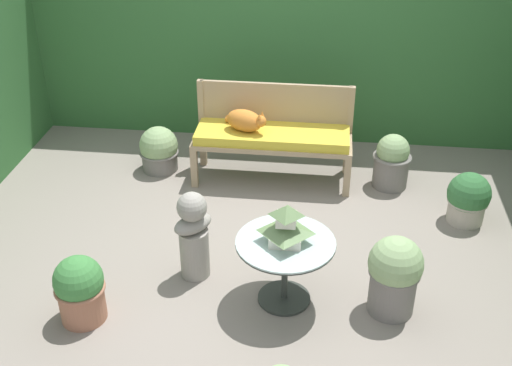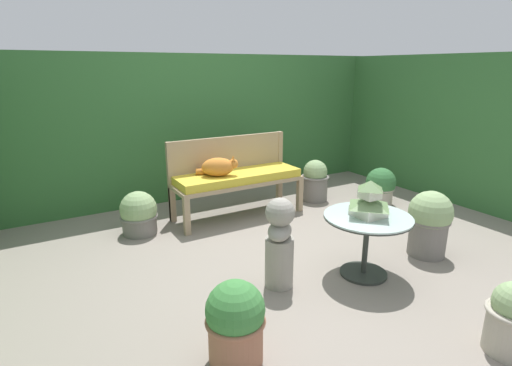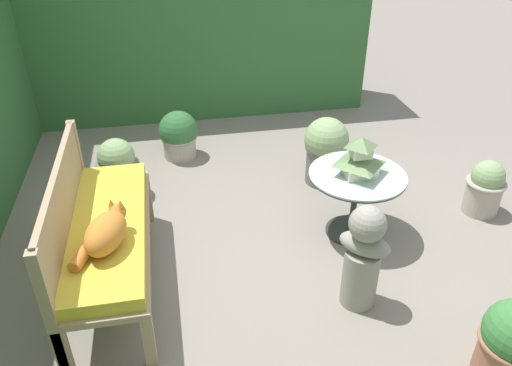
% 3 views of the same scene
% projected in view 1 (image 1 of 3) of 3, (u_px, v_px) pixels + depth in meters
% --- Properties ---
extents(ground, '(30.00, 30.00, 0.00)m').
position_uv_depth(ground, '(257.00, 242.00, 5.20)').
color(ground, gray).
extents(foliage_hedge_back, '(6.40, 0.94, 1.78)m').
position_uv_depth(foliage_hedge_back, '(284.00, 42.00, 6.77)').
color(foliage_hedge_back, '#336633').
rests_on(foliage_hedge_back, ground).
extents(garden_bench, '(1.45, 0.49, 0.51)m').
position_uv_depth(garden_bench, '(272.00, 138.00, 5.86)').
color(garden_bench, tan).
rests_on(garden_bench, ground).
extents(bench_backrest, '(1.45, 0.06, 0.87)m').
position_uv_depth(bench_backrest, '(275.00, 108.00, 5.95)').
color(bench_backrest, tan).
rests_on(bench_backrest, ground).
extents(cat, '(0.41, 0.35, 0.21)m').
position_uv_depth(cat, '(245.00, 120.00, 5.77)').
color(cat, orange).
rests_on(cat, garden_bench).
extents(patio_table, '(0.69, 0.69, 0.51)m').
position_uv_depth(patio_table, '(285.00, 254.00, 4.40)').
color(patio_table, '#2D332D').
rests_on(patio_table, ground).
extents(pagoda_birdhouse, '(0.29, 0.29, 0.29)m').
position_uv_depth(pagoda_birdhouse, '(286.00, 226.00, 4.28)').
color(pagoda_birdhouse, silver).
rests_on(pagoda_birdhouse, patio_table).
extents(garden_bust, '(0.34, 0.35, 0.71)m').
position_uv_depth(garden_bust, '(194.00, 234.00, 4.67)').
color(garden_bust, gray).
rests_on(garden_bust, ground).
extents(potted_plant_patio_mid, '(0.37, 0.37, 0.44)m').
position_uv_depth(potted_plant_patio_mid, '(159.00, 150.00, 6.14)').
color(potted_plant_patio_mid, slate).
rests_on(potted_plant_patio_mid, ground).
extents(potted_plant_bench_right, '(0.36, 0.36, 0.45)m').
position_uv_depth(potted_plant_bench_right, '(468.00, 199.00, 5.35)').
color(potted_plant_bench_right, '#ADA393').
rests_on(potted_plant_bench_right, ground).
extents(potted_plant_bench_left, '(0.38, 0.38, 0.59)m').
position_uv_depth(potted_plant_bench_left, '(394.00, 274.00, 4.35)').
color(potted_plant_bench_left, slate).
rests_on(potted_plant_bench_left, ground).
extents(potted_plant_table_far, '(0.35, 0.35, 0.52)m').
position_uv_depth(potted_plant_table_far, '(392.00, 161.00, 5.84)').
color(potted_plant_table_far, slate).
rests_on(potted_plant_table_far, ground).
extents(potted_plant_table_near, '(0.35, 0.35, 0.50)m').
position_uv_depth(potted_plant_table_near, '(80.00, 289.00, 4.31)').
color(potted_plant_table_near, '#9E664C').
rests_on(potted_plant_table_near, ground).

